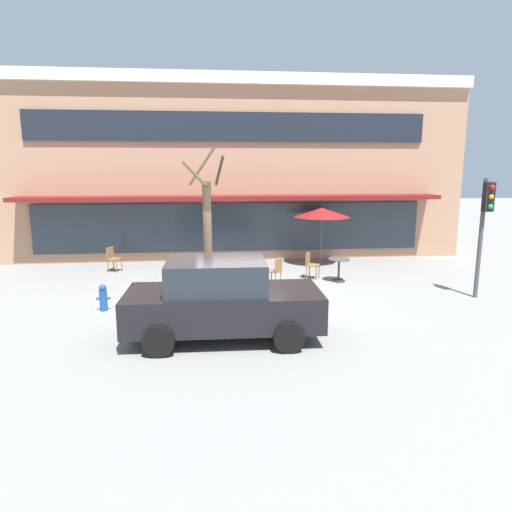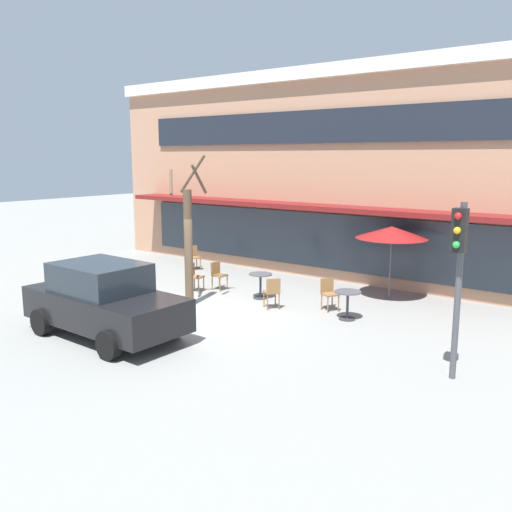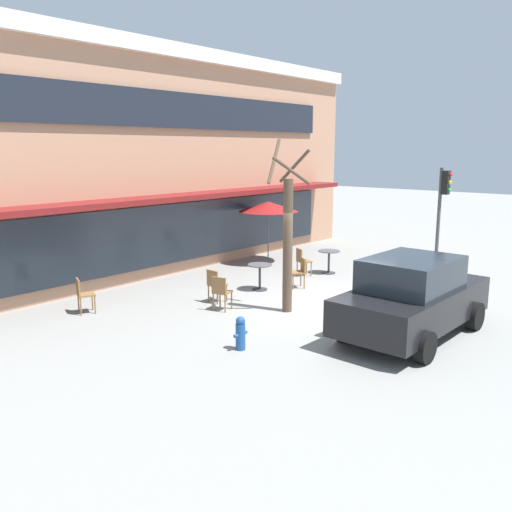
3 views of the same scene
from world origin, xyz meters
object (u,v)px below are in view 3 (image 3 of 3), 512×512
object	(u,v)px
cafe_table_near_wall	(260,273)
patio_umbrella_green_folded	(268,206)
cafe_table_streetside	(329,258)
traffic_light_pole	(443,200)
cafe_chair_2	(215,283)
parked_sedan	(412,297)
cafe_chair_4	(221,290)
cafe_chair_0	(300,270)
cafe_chair_3	(302,260)
cafe_chair_1	(83,293)
fire_hydrant	(240,333)
street_tree	(287,238)

from	to	relation	value
cafe_table_near_wall	patio_umbrella_green_folded	size ratio (longest dim) A/B	0.35
cafe_table_streetside	traffic_light_pole	xyz separation A→B (m)	(3.43, -2.31, 1.78)
cafe_chair_2	parked_sedan	distance (m)	5.19
traffic_light_pole	cafe_chair_4	bearing A→B (deg)	166.51
cafe_chair_0	cafe_chair_3	size ratio (longest dim) A/B	1.00
cafe_table_streetside	cafe_chair_1	bearing A→B (deg)	163.72
cafe_chair_0	fire_hydrant	world-z (taller)	cafe_chair_0
cafe_table_near_wall	cafe_chair_2	xyz separation A→B (m)	(-1.75, 0.07, 0.01)
cafe_chair_0	traffic_light_pole	distance (m)	6.16
cafe_table_near_wall	patio_umbrella_green_folded	world-z (taller)	patio_umbrella_green_folded
cafe_chair_0	cafe_chair_3	bearing A→B (deg)	33.03
cafe_chair_1	fire_hydrant	size ratio (longest dim) A/B	1.26
cafe_table_near_wall	cafe_chair_3	size ratio (longest dim) A/B	0.85
patio_umbrella_green_folded	cafe_chair_1	size ratio (longest dim) A/B	2.47
patio_umbrella_green_folded	traffic_light_pole	size ratio (longest dim) A/B	0.65
cafe_table_near_wall	cafe_chair_1	distance (m)	4.94
parked_sedan	traffic_light_pole	bearing A→B (deg)	17.78
fire_hydrant	cafe_table_near_wall	bearing A→B (deg)	35.30
cafe_table_near_wall	cafe_chair_3	world-z (taller)	cafe_chair_3
cafe_chair_0	fire_hydrant	xyz separation A→B (m)	(-4.85, -2.03, -0.17)
cafe_table_near_wall	patio_umbrella_green_folded	distance (m)	4.14
patio_umbrella_green_folded	cafe_chair_3	distance (m)	2.73
cafe_table_near_wall	parked_sedan	size ratio (longest dim) A/B	0.18
patio_umbrella_green_folded	parked_sedan	xyz separation A→B (m)	(-3.99, -7.27, -1.14)
cafe_chair_0	cafe_chair_2	distance (m)	2.82
cafe_table_near_wall	patio_umbrella_green_folded	xyz separation A→B (m)	(3.14, 2.24, 1.51)
cafe_chair_0	cafe_chair_1	xyz separation A→B (m)	(-5.52, 2.62, 0.00)
cafe_chair_1	parked_sedan	size ratio (longest dim) A/B	0.21
cafe_table_near_wall	traffic_light_pole	bearing A→B (deg)	-22.17
cafe_chair_2	traffic_light_pole	bearing A→B (deg)	-18.22
parked_sedan	traffic_light_pole	world-z (taller)	traffic_light_pole
cafe_chair_0	cafe_chair_4	bearing A→B (deg)	177.09
cafe_table_near_wall	cafe_chair_4	size ratio (longest dim) A/B	0.85
cafe_chair_3	parked_sedan	bearing A→B (deg)	-121.24
cafe_chair_3	fire_hydrant	bearing A→B (deg)	-154.93
patio_umbrella_green_folded	street_tree	distance (m)	5.93
cafe_table_near_wall	parked_sedan	world-z (taller)	parked_sedan
patio_umbrella_green_folded	cafe_chair_4	bearing A→B (deg)	-152.25
street_tree	cafe_chair_0	bearing A→B (deg)	28.18
cafe_chair_1	street_tree	xyz separation A→B (m)	(3.42, -3.75, 1.34)
cafe_chair_0	parked_sedan	bearing A→B (deg)	-112.84
cafe_table_streetside	fire_hydrant	size ratio (longest dim) A/B	1.08
cafe_table_streetside	cafe_chair_0	bearing A→B (deg)	-170.08
cafe_chair_0	cafe_table_streetside	bearing A→B (deg)	9.92
cafe_table_streetside	cafe_chair_4	distance (m)	5.30
cafe_chair_3	parked_sedan	xyz separation A→B (m)	(-3.13, -5.16, 0.35)
cafe_table_streetside	fire_hydrant	distance (m)	7.40
parked_sedan	patio_umbrella_green_folded	bearing A→B (deg)	61.21
cafe_table_near_wall	street_tree	size ratio (longest dim) A/B	0.18
patio_umbrella_green_folded	cafe_chair_2	bearing A→B (deg)	-156.06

